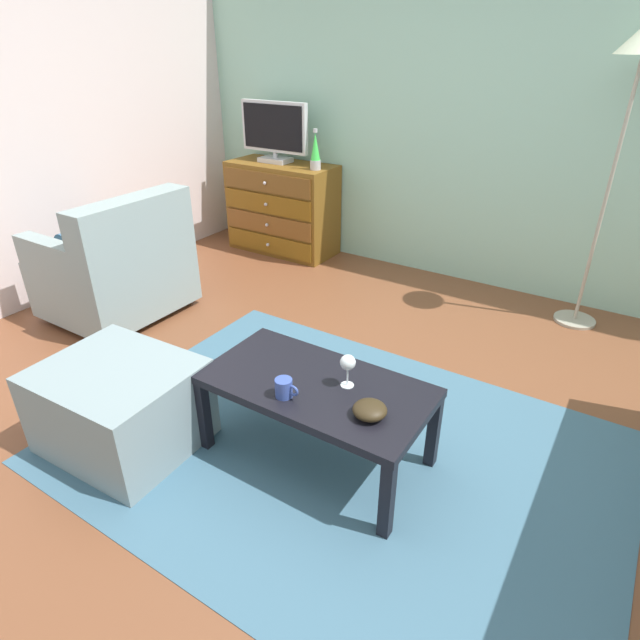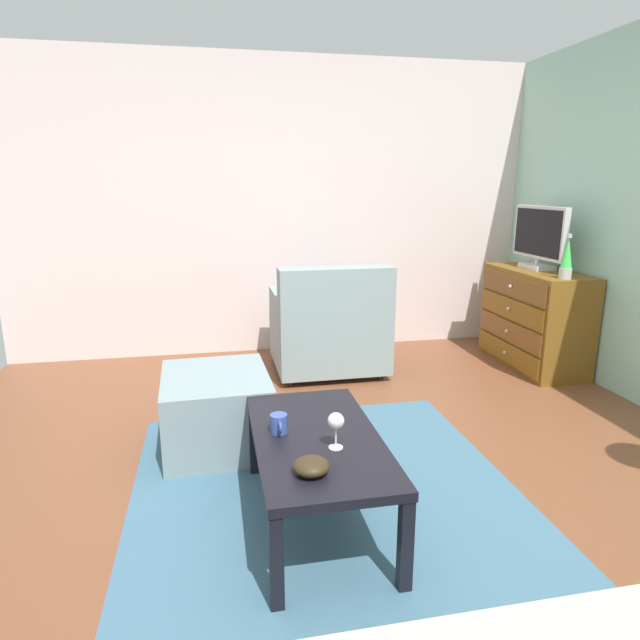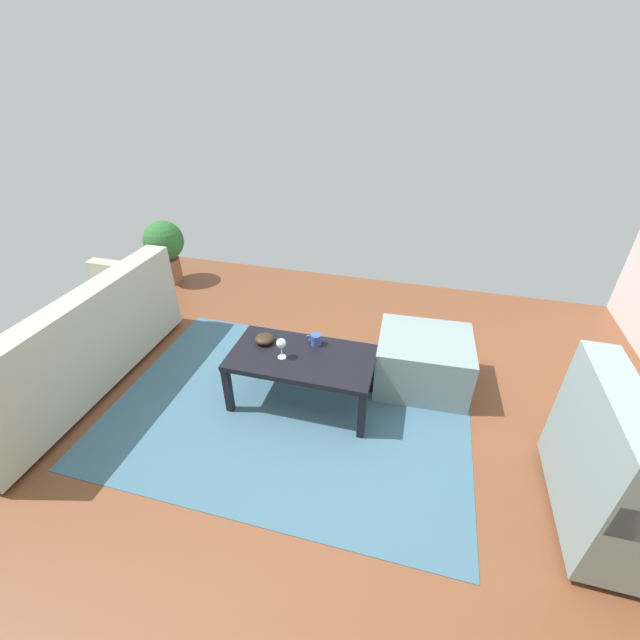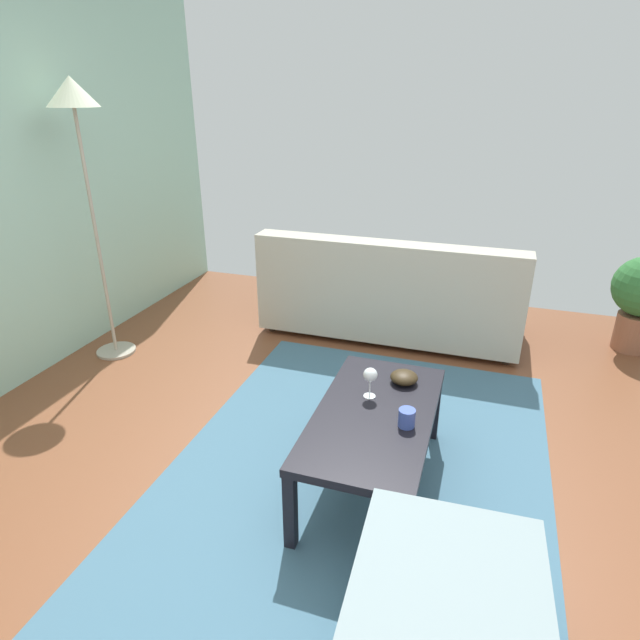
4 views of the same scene
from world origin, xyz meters
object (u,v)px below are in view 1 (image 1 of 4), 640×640
(coffee_table, at_px, (316,392))
(wine_glass, at_px, (348,364))
(dresser, at_px, (282,208))
(ottoman, at_px, (121,406))
(armchair, at_px, (117,268))
(bowl_decorative, at_px, (370,410))
(mug, at_px, (284,388))
(lava_lamp, at_px, (315,152))
(standing_lamp, at_px, (639,71))
(tv, at_px, (274,131))

(coffee_table, bearing_deg, wine_glass, 23.18)
(dresser, bearing_deg, ottoman, -70.09)
(wine_glass, bearing_deg, armchair, 168.44)
(wine_glass, relative_size, bowl_decorative, 1.11)
(armchair, bearing_deg, wine_glass, -11.56)
(mug, height_order, ottoman, mug)
(lava_lamp, bearing_deg, armchair, -109.30)
(armchair, distance_m, standing_lamp, 3.49)
(tv, relative_size, lava_lamp, 2.04)
(dresser, height_order, lava_lamp, lava_lamp)
(lava_lamp, relative_size, bowl_decorative, 2.33)
(coffee_table, height_order, ottoman, ottoman)
(coffee_table, xyz_separation_m, bowl_decorative, (0.31, -0.08, 0.08))
(lava_lamp, height_order, armchair, lava_lamp)
(coffee_table, relative_size, mug, 9.07)
(dresser, relative_size, bowl_decorative, 7.00)
(tv, bearing_deg, ottoman, -68.77)
(dresser, distance_m, standing_lamp, 2.88)
(bowl_decorative, height_order, standing_lamp, standing_lamp)
(tv, bearing_deg, mug, -52.59)
(bowl_decorative, xyz_separation_m, standing_lamp, (0.50, 2.23, 1.17))
(mug, bearing_deg, ottoman, -161.18)
(tv, height_order, ottoman, tv)
(dresser, xyz_separation_m, bowl_decorative, (2.12, -2.28, 0.05))
(dresser, height_order, wine_glass, dresser)
(dresser, height_order, armchair, armchair)
(mug, xyz_separation_m, armchair, (-1.93, 0.65, -0.10))
(armchair, bearing_deg, tv, 86.40)
(ottoman, bearing_deg, standing_lamp, 57.19)
(tv, bearing_deg, lava_lamp, -8.08)
(coffee_table, xyz_separation_m, wine_glass, (0.13, 0.06, 0.17))
(standing_lamp, bearing_deg, lava_lamp, 179.87)
(mug, bearing_deg, bowl_decorative, 11.68)
(ottoman, bearing_deg, wine_glass, 26.33)
(lava_lamp, distance_m, mug, 2.72)
(tv, bearing_deg, dresser, -16.88)
(wine_glass, xyz_separation_m, ottoman, (-0.98, -0.48, -0.32))
(tv, height_order, wine_glass, tv)
(bowl_decorative, bearing_deg, standing_lamp, 77.40)
(dresser, bearing_deg, lava_lamp, -6.29)
(lava_lamp, distance_m, armchair, 1.86)
(coffee_table, distance_m, standing_lamp, 2.62)
(lava_lamp, relative_size, armchair, 0.37)
(wine_glass, distance_m, bowl_decorative, 0.25)
(mug, height_order, bowl_decorative, mug)
(wine_glass, relative_size, ottoman, 0.22)
(tv, xyz_separation_m, mug, (1.82, -2.38, -0.61))
(lava_lamp, distance_m, standing_lamp, 2.32)
(tv, distance_m, coffee_table, 2.99)
(tv, distance_m, wine_glass, 3.00)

